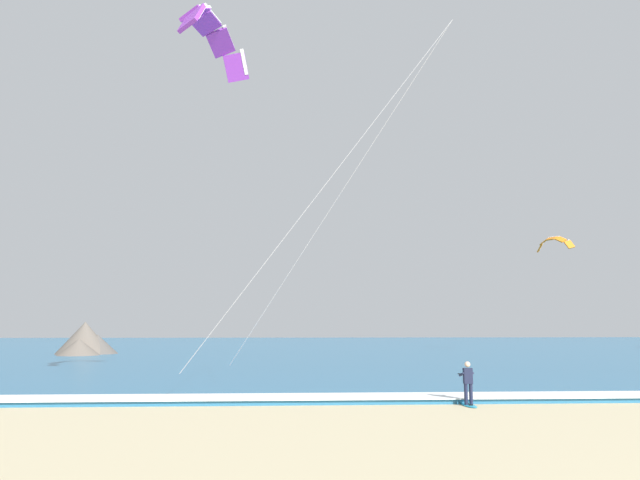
% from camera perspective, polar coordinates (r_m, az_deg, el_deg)
% --- Properties ---
extents(sea, '(200.00, 120.00, 0.20)m').
position_cam_1_polar(sea, '(84.31, 4.72, -10.33)').
color(sea, teal).
rests_on(sea, ground).
extents(surf_foam, '(200.00, 2.26, 0.04)m').
position_cam_1_polar(surf_foam, '(27.17, 22.43, -13.78)').
color(surf_foam, white).
rests_on(surf_foam, sea).
extents(surfboard, '(0.49, 1.42, 0.09)m').
position_cam_1_polar(surfboard, '(24.24, 14.30, -15.34)').
color(surfboard, '#239EC6').
rests_on(surfboard, ground).
extents(kitesurfer, '(0.55, 0.53, 1.69)m').
position_cam_1_polar(kitesurfer, '(24.16, 14.21, -13.18)').
color(kitesurfer, '#191E38').
rests_on(kitesurfer, ground).
extents(kite_primary, '(12.06, 6.01, 16.59)m').
position_cam_1_polar(kite_primary, '(29.93, -10.40, 19.04)').
color(kite_primary, purple).
extents(kite_distant, '(2.93, 4.06, 1.67)m').
position_cam_1_polar(kite_distant, '(70.52, 21.77, -0.21)').
color(kite_distant, orange).
extents(headland_left, '(6.55, 8.13, 3.48)m').
position_cam_1_polar(headland_left, '(65.31, -21.81, -9.19)').
color(headland_left, '#665B51').
rests_on(headland_left, ground).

